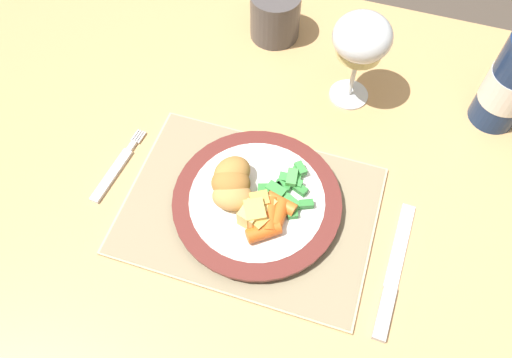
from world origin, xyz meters
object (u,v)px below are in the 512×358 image
at_px(dining_table, 275,195).
at_px(wine_glass, 362,41).
at_px(fork, 115,170).
at_px(table_knife, 392,280).
at_px(dinner_plate, 257,202).
at_px(drinking_cup, 275,14).

height_order(dining_table, wine_glass, wine_glass).
bearing_deg(fork, table_knife, -6.13).
bearing_deg(wine_glass, dinner_plate, -108.15).
height_order(dinner_plate, wine_glass, wine_glass).
height_order(dining_table, fork, fork).
xyz_separation_m(fork, table_knife, (0.42, -0.04, 0.00)).
bearing_deg(dining_table, wine_glass, 66.28).
height_order(dining_table, table_knife, table_knife).
relative_size(dining_table, wine_glass, 9.24).
bearing_deg(fork, wine_glass, 39.80).
height_order(fork, wine_glass, wine_glass).
relative_size(dining_table, fork, 10.78).
bearing_deg(drinking_cup, wine_glass, -32.55).
height_order(dining_table, dinner_plate, dinner_plate).
xyz_separation_m(dining_table, table_knife, (0.19, -0.13, 0.09)).
bearing_deg(fork, dinner_plate, 1.35).
xyz_separation_m(table_knife, drinking_cup, (-0.28, 0.39, 0.04)).
relative_size(dinner_plate, drinking_cup, 2.73).
distance_m(dinner_plate, fork, 0.22).
bearing_deg(dinner_plate, wine_glass, 71.85).
distance_m(dining_table, table_knife, 0.25).
relative_size(dining_table, table_knife, 7.37).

